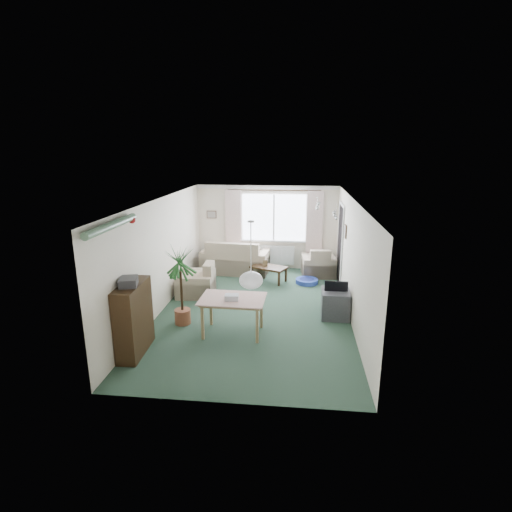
# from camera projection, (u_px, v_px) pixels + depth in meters

# --- Properties ---
(ground) EXTENTS (6.50, 6.50, 0.00)m
(ground) POSITION_uv_depth(u_px,v_px,m) (255.00, 311.00, 8.64)
(ground) COLOR #284434
(window) EXTENTS (1.80, 0.03, 1.30)m
(window) POSITION_uv_depth(u_px,v_px,m) (274.00, 217.00, 11.32)
(window) COLOR white
(curtain_rod) EXTENTS (2.60, 0.03, 0.03)m
(curtain_rod) POSITION_uv_depth(u_px,v_px,m) (274.00, 190.00, 11.04)
(curtain_rod) COLOR black
(curtain_left) EXTENTS (0.45, 0.08, 2.00)m
(curtain_left) POSITION_uv_depth(u_px,v_px,m) (233.00, 225.00, 11.40)
(curtain_left) COLOR beige
(curtain_right) EXTENTS (0.45, 0.08, 2.00)m
(curtain_right) POSITION_uv_depth(u_px,v_px,m) (315.00, 227.00, 11.17)
(curtain_right) COLOR beige
(radiator) EXTENTS (1.20, 0.10, 0.55)m
(radiator) POSITION_uv_depth(u_px,v_px,m) (273.00, 255.00, 11.57)
(radiator) COLOR white
(doorway) EXTENTS (0.03, 0.95, 2.00)m
(doorway) POSITION_uv_depth(u_px,v_px,m) (340.00, 244.00, 10.28)
(doorway) COLOR black
(pendant_lamp) EXTENTS (0.36, 0.36, 0.36)m
(pendant_lamp) POSITION_uv_depth(u_px,v_px,m) (251.00, 280.00, 6.02)
(pendant_lamp) COLOR white
(tinsel_garland) EXTENTS (1.60, 1.60, 0.12)m
(tinsel_garland) POSITION_uv_depth(u_px,v_px,m) (112.00, 225.00, 6.03)
(tinsel_garland) COLOR #196626
(bauble_cluster_a) EXTENTS (0.20, 0.20, 0.20)m
(bauble_cluster_a) POSITION_uv_depth(u_px,v_px,m) (317.00, 204.00, 8.79)
(bauble_cluster_a) COLOR silver
(bauble_cluster_b) EXTENTS (0.20, 0.20, 0.20)m
(bauble_cluster_b) POSITION_uv_depth(u_px,v_px,m) (336.00, 212.00, 7.60)
(bauble_cluster_b) COLOR silver
(wall_picture_back) EXTENTS (0.28, 0.03, 0.22)m
(wall_picture_back) POSITION_uv_depth(u_px,v_px,m) (212.00, 215.00, 11.49)
(wall_picture_back) COLOR brown
(wall_picture_right) EXTENTS (0.03, 0.24, 0.30)m
(wall_picture_right) POSITION_uv_depth(u_px,v_px,m) (346.00, 231.00, 9.18)
(wall_picture_right) COLOR brown
(sofa) EXTENTS (1.92, 1.13, 0.92)m
(sofa) POSITION_uv_depth(u_px,v_px,m) (236.00, 256.00, 11.24)
(sofa) COLOR beige
(sofa) RESTS_ON ground
(armchair_corner) EXTENTS (0.95, 0.91, 0.79)m
(armchair_corner) POSITION_uv_depth(u_px,v_px,m) (318.00, 261.00, 10.95)
(armchair_corner) COLOR beige
(armchair_corner) RESTS_ON ground
(armchair_left) EXTENTS (0.88, 0.93, 0.79)m
(armchair_left) POSITION_uv_depth(u_px,v_px,m) (196.00, 279.00, 9.50)
(armchair_left) COLOR tan
(armchair_left) RESTS_ON ground
(coffee_table) EXTENTS (1.03, 0.83, 0.41)m
(coffee_table) POSITION_uv_depth(u_px,v_px,m) (269.00, 274.00, 10.50)
(coffee_table) COLOR black
(coffee_table) RESTS_ON ground
(photo_frame) EXTENTS (0.12, 0.05, 0.16)m
(photo_frame) POSITION_uv_depth(u_px,v_px,m) (265.00, 263.00, 10.47)
(photo_frame) COLOR brown
(photo_frame) RESTS_ON coffee_table
(bookshelf) EXTENTS (0.38, 1.02, 1.24)m
(bookshelf) POSITION_uv_depth(u_px,v_px,m) (134.00, 319.00, 6.75)
(bookshelf) COLOR black
(bookshelf) RESTS_ON ground
(hifi_box) EXTENTS (0.37, 0.41, 0.14)m
(hifi_box) POSITION_uv_depth(u_px,v_px,m) (128.00, 282.00, 6.49)
(hifi_box) COLOR #313135
(hifi_box) RESTS_ON bookshelf
(houseplant) EXTENTS (0.88, 0.88, 1.60)m
(houseplant) POSITION_uv_depth(u_px,v_px,m) (181.00, 286.00, 7.81)
(houseplant) COLOR #225C1F
(houseplant) RESTS_ON ground
(dining_table) EXTENTS (1.13, 0.77, 0.69)m
(dining_table) POSITION_uv_depth(u_px,v_px,m) (233.00, 316.00, 7.51)
(dining_table) COLOR tan
(dining_table) RESTS_ON ground
(gift_box) EXTENTS (0.26, 0.20, 0.12)m
(gift_box) POSITION_uv_depth(u_px,v_px,m) (232.00, 298.00, 7.32)
(gift_box) COLOR silver
(gift_box) RESTS_ON dining_table
(tv_cube) EXTENTS (0.58, 0.63, 0.57)m
(tv_cube) POSITION_uv_depth(u_px,v_px,m) (335.00, 304.00, 8.28)
(tv_cube) COLOR #3D3E42
(tv_cube) RESTS_ON ground
(pet_bed) EXTENTS (0.58, 0.58, 0.11)m
(pet_bed) POSITION_uv_depth(u_px,v_px,m) (307.00, 281.00, 10.38)
(pet_bed) COLOR navy
(pet_bed) RESTS_ON ground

